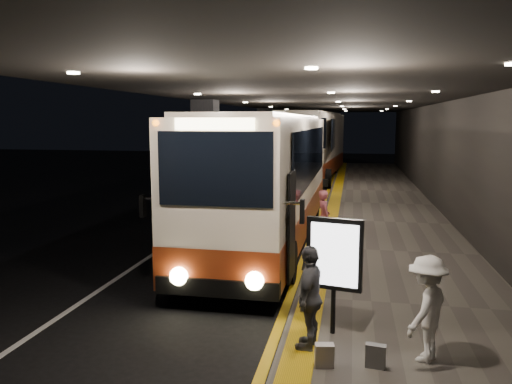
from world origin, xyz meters
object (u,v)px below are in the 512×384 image
(bag_plain, at_px, (324,355))
(stanchion_post, at_px, (317,271))
(passenger_waiting_white, at_px, (427,308))
(bag_polka, at_px, (376,356))
(passenger_boarding, at_px, (324,217))
(info_sign, at_px, (334,256))
(passenger_waiting_grey, at_px, (310,297))
(coach_main, at_px, (269,184))
(coach_second, at_px, (312,148))

(bag_plain, distance_m, stanchion_post, 2.92)
(passenger_waiting_white, height_order, bag_polka, passenger_waiting_white)
(passenger_boarding, relative_size, info_sign, 0.79)
(passenger_waiting_grey, distance_m, stanchion_post, 2.32)
(passenger_waiting_grey, height_order, info_sign, info_sign)
(coach_main, distance_m, bag_plain, 8.24)
(coach_second, bearing_deg, passenger_boarding, -80.35)
(bag_polka, bearing_deg, passenger_boarding, 99.11)
(coach_main, height_order, passenger_waiting_white, coach_main)
(stanchion_post, bearing_deg, passenger_waiting_grey, -88.87)
(passenger_waiting_white, distance_m, bag_polka, 1.04)
(coach_second, relative_size, passenger_boarding, 8.49)
(bag_plain, height_order, stanchion_post, stanchion_post)
(coach_second, xyz_separation_m, passenger_waiting_grey, (1.92, -24.04, -1.00))
(bag_polka, bearing_deg, passenger_waiting_grey, 154.68)
(passenger_waiting_grey, bearing_deg, stanchion_post, -169.40)
(passenger_waiting_white, bearing_deg, info_sign, -86.27)
(coach_main, height_order, bag_polka, coach_main)
(passenger_boarding, height_order, bag_plain, passenger_boarding)
(passenger_boarding, distance_m, passenger_waiting_grey, 6.88)
(passenger_waiting_white, xyz_separation_m, passenger_waiting_grey, (-1.72, 0.07, 0.03))
(passenger_waiting_grey, bearing_deg, bag_polka, 74.15)
(coach_main, bearing_deg, passenger_waiting_grey, -75.11)
(coach_main, xyz_separation_m, passenger_boarding, (1.69, -0.36, -0.87))
(passenger_waiting_white, bearing_deg, coach_second, -141.72)
(passenger_waiting_grey, relative_size, stanchion_post, 1.52)
(stanchion_post, bearing_deg, bag_plain, -83.81)
(coach_second, height_order, passenger_waiting_white, coach_second)
(bag_plain, height_order, info_sign, info_sign)
(passenger_boarding, height_order, stanchion_post, passenger_boarding)
(coach_main, relative_size, passenger_waiting_white, 7.59)
(bag_polka, xyz_separation_m, info_sign, (-0.65, 1.08, 1.15))
(passenger_waiting_grey, height_order, stanchion_post, passenger_waiting_grey)
(coach_main, xyz_separation_m, stanchion_post, (1.83, -4.94, -1.10))
(stanchion_post, bearing_deg, info_sign, -77.24)
(info_sign, bearing_deg, coach_main, 119.92)
(info_sign, xyz_separation_m, stanchion_post, (-0.38, 1.69, -0.79))
(passenger_waiting_white, xyz_separation_m, bag_polka, (-0.73, -0.40, -0.62))
(passenger_waiting_white, bearing_deg, bag_plain, -40.93)
(passenger_waiting_grey, bearing_deg, coach_second, -165.97)
(passenger_waiting_white, bearing_deg, passenger_boarding, -134.94)
(passenger_boarding, xyz_separation_m, passenger_waiting_white, (1.91, -6.94, 0.02))
(coach_second, relative_size, stanchion_post, 12.19)
(passenger_boarding, bearing_deg, coach_second, -15.59)
(coach_second, distance_m, passenger_waiting_grey, 24.14)
(coach_main, height_order, stanchion_post, coach_main)
(coach_second, height_order, passenger_boarding, coach_second)
(passenger_boarding, relative_size, passenger_waiting_white, 0.98)
(coach_second, height_order, bag_polka, coach_second)
(coach_main, distance_m, passenger_waiting_white, 8.19)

